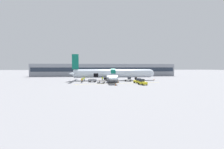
% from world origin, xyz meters
% --- Properties ---
extents(ground_plane, '(500.00, 500.00, 0.00)m').
position_xyz_m(ground_plane, '(0.00, 0.00, 0.00)').
color(ground_plane, gray).
extents(apron_marking_line, '(28.06, 3.99, 0.01)m').
position_xyz_m(apron_marking_line, '(2.83, -2.30, 0.00)').
color(apron_marking_line, yellow).
rests_on(apron_marking_line, ground_plane).
extents(terminal_strip, '(82.87, 13.41, 7.08)m').
position_xyz_m(terminal_strip, '(0.00, 39.49, 3.54)').
color(terminal_strip, gray).
rests_on(terminal_strip, ground_plane).
extents(airplane, '(33.39, 28.58, 10.09)m').
position_xyz_m(airplane, '(1.29, 7.88, 2.58)').
color(airplane, silver).
rests_on(airplane, ground_plane).
extents(baggage_tug_lead, '(2.40, 3.27, 1.69)m').
position_xyz_m(baggage_tug_lead, '(8.90, -6.58, 0.72)').
color(baggage_tug_lead, yellow).
rests_on(baggage_tug_lead, ground_plane).
extents(baggage_tug_mid, '(2.55, 2.73, 1.59)m').
position_xyz_m(baggage_tug_mid, '(8.74, -2.36, 0.66)').
color(baggage_tug_mid, yellow).
rests_on(baggage_tug_mid, ground_plane).
extents(baggage_tug_rear, '(2.92, 2.29, 1.54)m').
position_xyz_m(baggage_tug_rear, '(7.07, 3.80, 0.65)').
color(baggage_tug_rear, white).
rests_on(baggage_tug_rear, ground_plane).
extents(baggage_cart_loading, '(3.65, 2.19, 1.07)m').
position_xyz_m(baggage_cart_loading, '(-5.93, 2.51, 0.56)').
color(baggage_cart_loading, '#999BA0').
rests_on(baggage_cart_loading, ground_plane).
extents(baggage_cart_queued, '(3.47, 2.59, 1.01)m').
position_xyz_m(baggage_cart_queued, '(-2.85, -1.09, 0.50)').
color(baggage_cart_queued, silver).
rests_on(baggage_cart_queued, ground_plane).
extents(ground_crew_loader_a, '(0.57, 0.57, 1.80)m').
position_xyz_m(ground_crew_loader_a, '(-2.46, 3.52, 0.95)').
color(ground_crew_loader_a, '#1E2338').
rests_on(ground_crew_loader_a, ground_plane).
extents(ground_crew_loader_b, '(0.53, 0.53, 1.65)m').
position_xyz_m(ground_crew_loader_b, '(-9.35, 0.12, 0.87)').
color(ground_crew_loader_b, '#2D2D33').
rests_on(ground_crew_loader_b, ground_plane).
extents(ground_crew_driver, '(0.54, 0.57, 1.72)m').
position_xyz_m(ground_crew_driver, '(-9.09, 5.54, 0.91)').
color(ground_crew_driver, '#1E2338').
rests_on(ground_crew_driver, ground_plane).
extents(ground_crew_supervisor, '(0.50, 0.50, 1.55)m').
position_xyz_m(ground_crew_supervisor, '(-9.36, 3.41, 0.81)').
color(ground_crew_supervisor, black).
rests_on(ground_crew_supervisor, ground_plane).
extents(safety_cone_nose, '(0.57, 0.57, 0.64)m').
position_xyz_m(safety_cone_nose, '(18.23, 7.27, 0.30)').
color(safety_cone_nose, black).
rests_on(safety_cone_nose, ground_plane).
extents(safety_cone_engine_left, '(0.46, 0.46, 0.65)m').
position_xyz_m(safety_cone_engine_left, '(0.91, -7.63, 0.30)').
color(safety_cone_engine_left, black).
rests_on(safety_cone_engine_left, ground_plane).
extents(safety_cone_wingtip, '(0.59, 0.59, 0.67)m').
position_xyz_m(safety_cone_wingtip, '(2.81, 0.07, 0.31)').
color(safety_cone_wingtip, black).
rests_on(safety_cone_wingtip, ground_plane).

